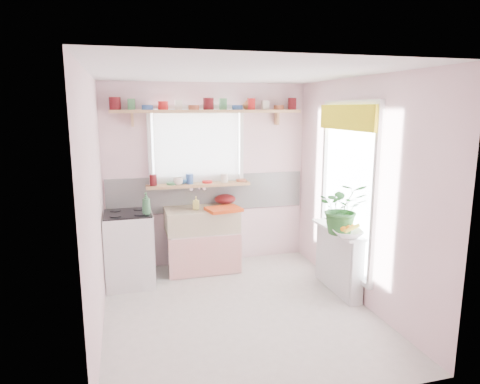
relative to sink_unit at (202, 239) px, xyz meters
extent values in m
plane|color=silver|center=(0.15, -1.29, -0.43)|extent=(3.20, 3.20, 0.00)
plane|color=white|center=(0.15, -1.29, 2.07)|extent=(3.20, 3.20, 0.00)
plane|color=#FDD4DB|center=(0.15, 0.31, 0.82)|extent=(2.80, 0.00, 2.80)
plane|color=#FDD4DB|center=(0.15, -2.89, 0.82)|extent=(2.80, 0.00, 2.80)
plane|color=#FDD4DB|center=(-1.25, -1.29, 0.82)|extent=(0.00, 3.20, 3.20)
plane|color=#FDD4DB|center=(1.55, -1.29, 0.82)|extent=(0.00, 3.20, 3.20)
cube|color=white|center=(0.15, 0.29, 0.57)|extent=(2.74, 0.03, 0.50)
cube|color=#CF8697|center=(0.15, 0.29, 0.37)|extent=(2.74, 0.02, 0.12)
cube|color=white|center=(0.00, 0.30, 1.22)|extent=(1.20, 0.01, 1.00)
cube|color=white|center=(0.00, 0.24, 1.22)|extent=(1.15, 0.02, 0.95)
cube|color=white|center=(1.54, -1.09, 0.82)|extent=(0.01, 1.10, 1.90)
cube|color=yellow|center=(1.46, -1.09, 1.63)|extent=(0.03, 1.20, 0.28)
cube|color=white|center=(0.00, 0.01, -0.16)|extent=(0.85, 0.55, 0.55)
cube|color=#E64B43|center=(0.00, -0.27, -0.16)|extent=(0.95, 0.02, 0.53)
cube|color=beige|center=(0.00, 0.01, 0.27)|extent=(0.95, 0.55, 0.30)
cylinder|color=silver|center=(0.00, 0.26, 0.67)|extent=(0.03, 0.22, 0.03)
cube|color=white|center=(-0.95, -0.24, 0.02)|extent=(0.58, 0.58, 0.90)
cube|color=black|center=(-0.95, -0.24, 0.47)|extent=(0.56, 0.56, 0.02)
cylinder|color=black|center=(-1.09, -0.38, 0.49)|extent=(0.14, 0.14, 0.01)
cylinder|color=black|center=(-0.81, -0.38, 0.49)|extent=(0.14, 0.14, 0.01)
cylinder|color=black|center=(-1.09, -0.10, 0.49)|extent=(0.14, 0.14, 0.01)
cylinder|color=black|center=(-0.81, -0.10, 0.49)|extent=(0.14, 0.14, 0.01)
cube|color=white|center=(1.45, -1.09, -0.06)|extent=(0.15, 0.90, 0.75)
cube|color=white|center=(1.42, -1.09, 0.33)|extent=(0.22, 0.95, 0.03)
cube|color=tan|center=(0.00, 0.19, 0.71)|extent=(1.40, 0.22, 0.04)
cube|color=tan|center=(0.15, 0.18, 1.69)|extent=(2.52, 0.24, 0.04)
cylinder|color=#590F14|center=(-1.03, 0.18, 1.77)|extent=(0.11, 0.11, 0.12)
cylinder|color=#3F7F4C|center=(-0.83, 0.18, 1.77)|extent=(0.11, 0.11, 0.12)
cylinder|color=#3359A5|center=(-0.64, 0.18, 1.74)|extent=(0.11, 0.11, 0.06)
cylinder|color=red|center=(-0.44, 0.18, 1.77)|extent=(0.11, 0.11, 0.12)
cylinder|color=silver|center=(-0.24, 0.18, 1.77)|extent=(0.11, 0.11, 0.12)
cylinder|color=#A55133|center=(-0.05, 0.18, 1.74)|extent=(0.11, 0.11, 0.06)
cylinder|color=#590F14|center=(0.15, 0.18, 1.77)|extent=(0.11, 0.11, 0.12)
cylinder|color=#3F7F4C|center=(0.35, 0.18, 1.77)|extent=(0.11, 0.11, 0.12)
cylinder|color=#3359A5|center=(0.54, 0.18, 1.74)|extent=(0.11, 0.11, 0.06)
cylinder|color=red|center=(0.74, 0.18, 1.77)|extent=(0.11, 0.11, 0.12)
cylinder|color=silver|center=(0.94, 0.18, 1.77)|extent=(0.11, 0.11, 0.12)
cylinder|color=#A55133|center=(1.13, 0.18, 1.74)|extent=(0.11, 0.11, 0.06)
cylinder|color=#590F14|center=(1.33, 0.18, 1.77)|extent=(0.11, 0.11, 0.12)
cylinder|color=#590F14|center=(-0.62, 0.19, 0.79)|extent=(0.11, 0.11, 0.12)
cylinder|color=#3F7F4C|center=(-0.37, 0.19, 0.79)|extent=(0.11, 0.11, 0.12)
cylinder|color=#3359A5|center=(-0.12, 0.19, 0.76)|extent=(0.11, 0.11, 0.06)
cylinder|color=red|center=(0.12, 0.19, 0.79)|extent=(0.11, 0.11, 0.12)
cylinder|color=silver|center=(0.37, 0.19, 0.79)|extent=(0.11, 0.11, 0.12)
cylinder|color=#A55133|center=(0.62, 0.19, 0.76)|extent=(0.11, 0.11, 0.06)
cube|color=#D64113|center=(0.26, -0.19, 0.44)|extent=(0.48, 0.39, 0.04)
ellipsoid|color=#601012|center=(0.38, 0.21, 0.49)|extent=(0.34, 0.34, 0.13)
imported|color=#275F26|center=(1.36, -1.29, 0.64)|extent=(0.66, 0.61, 0.59)
imported|color=white|center=(1.36, -1.43, 0.38)|extent=(0.39, 0.39, 0.08)
imported|color=#386729|center=(1.36, -0.97, 0.45)|extent=(0.13, 0.11, 0.21)
imported|color=#EEE46A|center=(-0.07, -0.01, 0.50)|extent=(0.10, 0.10, 0.17)
imported|color=white|center=(-0.28, 0.15, 0.78)|extent=(0.14, 0.14, 0.10)
imported|color=#376FB3|center=(-0.22, 0.25, 0.76)|extent=(0.25, 0.25, 0.07)
imported|color=#95562E|center=(0.71, 0.24, 1.79)|extent=(0.16, 0.16, 0.16)
imported|color=#387145|center=(-0.73, -0.38, 0.62)|extent=(0.13, 0.13, 0.27)
sphere|color=orange|center=(1.36, -1.43, 0.44)|extent=(0.08, 0.08, 0.08)
sphere|color=orange|center=(1.42, -1.40, 0.44)|extent=(0.08, 0.08, 0.08)
sphere|color=orange|center=(1.31, -1.41, 0.44)|extent=(0.08, 0.08, 0.08)
cylinder|color=gold|center=(1.38, -1.48, 0.45)|extent=(0.18, 0.04, 0.10)
camera|label=1|loc=(-0.97, -5.45, 1.74)|focal=32.00mm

